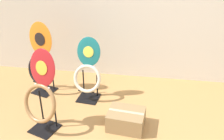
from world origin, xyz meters
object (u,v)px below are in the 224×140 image
(toilet_seat_display_crimson_swirl, at_px, (41,95))
(storage_box, at_px, (126,119))
(toilet_seat_display_orange_sun, at_px, (41,62))
(toilet_seat_display_teal_sax, at_px, (88,74))

(toilet_seat_display_crimson_swirl, bearing_deg, storage_box, 10.60)
(toilet_seat_display_orange_sun, relative_size, toilet_seat_display_teal_sax, 1.18)
(toilet_seat_display_crimson_swirl, xyz_separation_m, toilet_seat_display_orange_sun, (-0.33, 0.77, 0.02))
(toilet_seat_display_orange_sun, xyz_separation_m, toilet_seat_display_teal_sax, (0.67, -0.08, -0.09))
(toilet_seat_display_crimson_swirl, relative_size, toilet_seat_display_orange_sun, 0.94)
(toilet_seat_display_crimson_swirl, bearing_deg, toilet_seat_display_teal_sax, 63.77)
(toilet_seat_display_teal_sax, bearing_deg, storage_box, -42.47)
(toilet_seat_display_orange_sun, distance_m, toilet_seat_display_teal_sax, 0.68)
(toilet_seat_display_teal_sax, height_order, storage_box, toilet_seat_display_teal_sax)
(toilet_seat_display_crimson_swirl, height_order, toilet_seat_display_teal_sax, toilet_seat_display_crimson_swirl)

